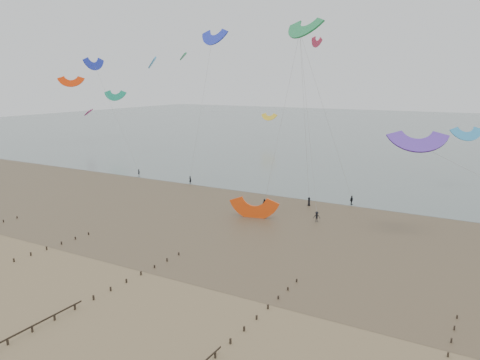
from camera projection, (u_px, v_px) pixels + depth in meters
name	position (u px, v px, depth m)	size (l,w,h in m)	color
ground	(94.00, 280.00, 57.83)	(500.00, 500.00, 0.00)	brown
sea_and_shore	(216.00, 210.00, 88.99)	(500.00, 665.00, 0.03)	#475654
kitesurfer_lead	(190.00, 180.00, 111.19)	(0.68, 0.45, 1.88)	black
kitesurfers	(421.00, 213.00, 84.03)	(115.21, 24.91, 1.90)	black
grounded_kite	(254.00, 218.00, 83.98)	(7.57, 3.97, 5.77)	#F7490F
kites_airborne	(258.00, 80.00, 133.10)	(234.80, 113.79, 41.46)	#17916C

